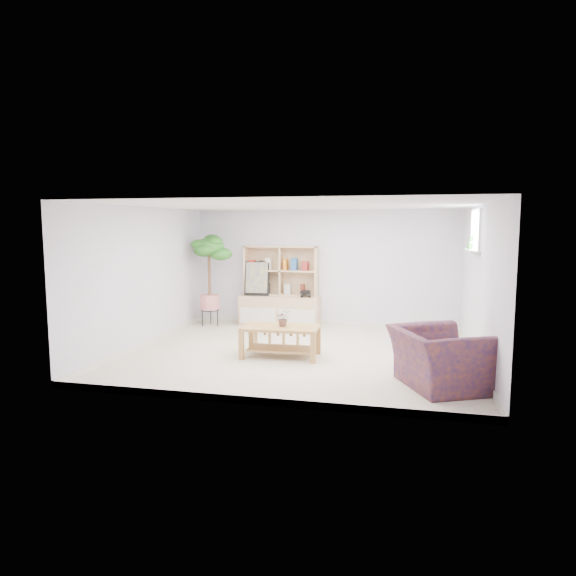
% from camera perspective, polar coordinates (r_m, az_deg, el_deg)
% --- Properties ---
extents(floor, '(5.50, 5.00, 0.01)m').
position_cam_1_polar(floor, '(8.48, 1.35, -7.26)').
color(floor, beige).
rests_on(floor, ground).
extents(ceiling, '(5.50, 5.00, 0.01)m').
position_cam_1_polar(ceiling, '(8.22, 1.39, 9.17)').
color(ceiling, white).
rests_on(ceiling, walls).
extents(walls, '(5.51, 5.01, 2.40)m').
position_cam_1_polar(walls, '(8.26, 1.37, 0.83)').
color(walls, silver).
rests_on(walls, floor).
extents(baseboard, '(5.50, 5.00, 0.10)m').
position_cam_1_polar(baseboard, '(8.46, 1.35, -6.94)').
color(baseboard, white).
rests_on(baseboard, floor).
extents(window, '(0.10, 0.98, 0.68)m').
position_cam_1_polar(window, '(8.71, 20.21, 5.99)').
color(window, white).
rests_on(window, walls).
extents(window_sill, '(0.14, 1.00, 0.04)m').
position_cam_1_polar(window_sill, '(8.71, 19.73, 3.91)').
color(window_sill, white).
rests_on(window_sill, walls).
extents(storage_unit, '(1.66, 0.56, 1.66)m').
position_cam_1_polar(storage_unit, '(10.67, -0.91, 0.23)').
color(storage_unit, tan).
rests_on(storage_unit, floor).
extents(poster, '(0.52, 0.15, 0.72)m').
position_cam_1_polar(poster, '(10.72, -3.47, 1.07)').
color(poster, gold).
rests_on(poster, storage_unit).
extents(toy_truck, '(0.32, 0.25, 0.15)m').
position_cam_1_polar(toy_truck, '(10.49, 1.97, -0.60)').
color(toy_truck, black).
rests_on(toy_truck, storage_unit).
extents(coffee_table, '(1.23, 0.69, 0.49)m').
position_cam_1_polar(coffee_table, '(8.21, -0.82, -5.96)').
color(coffee_table, '#AE7D3E').
rests_on(coffee_table, floor).
extents(table_plant, '(0.29, 0.28, 0.26)m').
position_cam_1_polar(table_plant, '(8.15, -0.53, -3.37)').
color(table_plant, '#275926').
rests_on(table_plant, coffee_table).
extents(floor_tree, '(0.83, 0.83, 1.90)m').
position_cam_1_polar(floor_tree, '(10.72, -8.72, 0.83)').
color(floor_tree, '#236624').
rests_on(floor_tree, floor).
extents(armchair, '(1.42, 1.49, 0.87)m').
position_cam_1_polar(armchair, '(6.94, 16.41, -7.09)').
color(armchair, '#131751').
rests_on(armchair, floor).
extents(sill_plant, '(0.13, 0.11, 0.22)m').
position_cam_1_polar(sill_plant, '(8.86, 19.65, 4.79)').
color(sill_plant, '#236624').
rests_on(sill_plant, window_sill).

